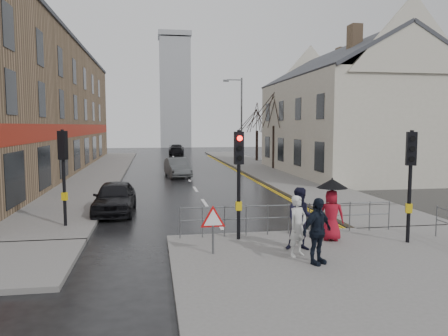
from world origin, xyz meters
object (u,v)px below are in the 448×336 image
object	(u,v)px
pedestrian_d	(317,231)
car_parked	(115,197)
pedestrian_a	(298,226)
pedestrian_b	(301,219)
pedestrian_with_umbrella	(332,206)
car_mid	(177,167)

from	to	relation	value
pedestrian_d	car_parked	world-z (taller)	pedestrian_d
car_parked	pedestrian_a	bearing A→B (deg)	-51.99
pedestrian_a	pedestrian_b	bearing A→B (deg)	31.49
pedestrian_b	pedestrian_with_umbrella	bearing A→B (deg)	45.95
car_mid	pedestrian_d	bearing A→B (deg)	-90.03
pedestrian_with_umbrella	pedestrian_a	bearing A→B (deg)	-138.40
pedestrian_a	pedestrian_with_umbrella	size ratio (longest dim) A/B	0.86
car_parked	car_mid	bearing A→B (deg)	76.85
pedestrian_b	car_parked	xyz separation A→B (m)	(-5.72, 6.84, -0.36)
pedestrian_a	car_mid	distance (m)	20.15
pedestrian_with_umbrella	car_mid	bearing A→B (deg)	101.09
pedestrian_b	car_parked	distance (m)	8.93
pedestrian_with_umbrella	pedestrian_d	distance (m)	2.50
pedestrian_d	car_mid	distance (m)	20.93
car_parked	pedestrian_with_umbrella	bearing A→B (deg)	-39.03
pedestrian_a	car_parked	distance (m)	9.17
pedestrian_with_umbrella	car_mid	world-z (taller)	pedestrian_with_umbrella
pedestrian_with_umbrella	car_parked	xyz separation A→B (m)	(-6.99, 6.00, -0.54)
pedestrian_with_umbrella	pedestrian_d	world-z (taller)	pedestrian_with_umbrella
pedestrian_b	car_mid	world-z (taller)	pedestrian_b
pedestrian_a	car_parked	bearing A→B (deg)	95.94
pedestrian_with_umbrella	car_parked	world-z (taller)	pedestrian_with_umbrella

